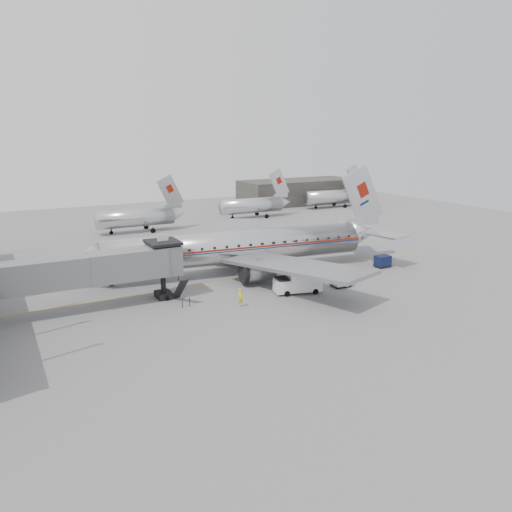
# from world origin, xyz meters

# --- Properties ---
(ground) EXTENTS (160.00, 160.00, 0.00)m
(ground) POSITION_xyz_m (0.00, 0.00, 0.00)
(ground) COLOR slate
(ground) RESTS_ON ground
(hangar) EXTENTS (30.00, 12.00, 6.00)m
(hangar) POSITION_xyz_m (45.00, 60.00, 3.00)
(hangar) COLOR #33302E
(hangar) RESTS_ON ground
(apron_line) EXTENTS (60.00, 0.15, 0.01)m
(apron_line) POSITION_xyz_m (3.00, 6.00, 0.01)
(apron_line) COLOR gold
(apron_line) RESTS_ON ground
(jet_bridge) EXTENTS (21.00, 6.20, 7.10)m
(jet_bridge) POSITION_xyz_m (-16.66, 3.67, 4.18)
(jet_bridge) COLOR slate
(jet_bridge) RESTS_ON ground
(distant_aircraft_near) EXTENTS (16.39, 3.20, 10.26)m
(distant_aircraft_near) POSITION_xyz_m (-1.79, 42.00, 2.73)
(distant_aircraft_near) COLOR silver
(distant_aircraft_near) RESTS_ON ground
(distant_aircraft_mid) EXTENTS (16.39, 3.20, 10.26)m
(distant_aircraft_mid) POSITION_xyz_m (24.21, 46.00, 2.73)
(distant_aircraft_mid) COLOR silver
(distant_aircraft_mid) RESTS_ON ground
(distant_aircraft_far) EXTENTS (16.39, 3.20, 10.26)m
(distant_aircraft_far) POSITION_xyz_m (48.21, 50.00, 2.73)
(distant_aircraft_far) COLOR silver
(distant_aircraft_far) RESTS_ON ground
(airliner) EXTENTS (42.66, 39.33, 13.51)m
(airliner) POSITION_xyz_m (3.23, 8.90, 3.40)
(airliner) COLOR silver
(airliner) RESTS_ON ground
(service_van) EXTENTS (5.66, 3.31, 2.50)m
(service_van) POSITION_xyz_m (4.74, -1.98, 1.31)
(service_van) COLOR white
(service_van) RESTS_ON ground
(baggage_cart_navy) EXTENTS (2.06, 1.59, 1.60)m
(baggage_cart_navy) POSITION_xyz_m (20.92, 2.00, 0.85)
(baggage_cart_navy) COLOR #0E1639
(baggage_cart_navy) RESTS_ON ground
(baggage_cart_white) EXTENTS (2.16, 1.66, 1.69)m
(baggage_cart_white) POSITION_xyz_m (10.48, -2.43, 0.90)
(baggage_cart_white) COLOR silver
(baggage_cart_white) RESTS_ON ground
(ramp_worker) EXTENTS (0.82, 0.67, 1.96)m
(ramp_worker) POSITION_xyz_m (-3.09, -2.99, 0.98)
(ramp_worker) COLOR yellow
(ramp_worker) RESTS_ON ground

